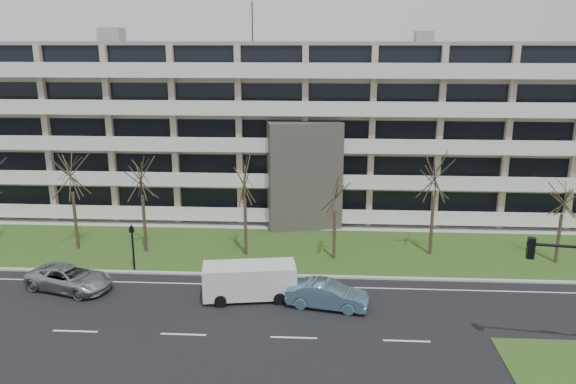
# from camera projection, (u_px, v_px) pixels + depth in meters

# --- Properties ---
(ground) EXTENTS (160.00, 160.00, 0.00)m
(ground) POSITION_uv_depth(u_px,v_px,m) (294.00, 338.00, 30.07)
(ground) COLOR black
(ground) RESTS_ON ground
(grass_verge) EXTENTS (90.00, 10.00, 0.06)m
(grass_verge) POSITION_uv_depth(u_px,v_px,m) (302.00, 250.00, 42.58)
(grass_verge) COLOR #35531B
(grass_verge) RESTS_ON ground
(curb) EXTENTS (90.00, 0.35, 0.12)m
(curb) POSITION_uv_depth(u_px,v_px,m) (299.00, 276.00, 37.76)
(curb) COLOR #B2B2AD
(curb) RESTS_ON ground
(sidewalk) EXTENTS (90.00, 2.00, 0.08)m
(sidewalk) POSITION_uv_depth(u_px,v_px,m) (304.00, 226.00, 47.88)
(sidewalk) COLOR #B2B2AD
(sidewalk) RESTS_ON ground
(lane_edge_line) EXTENTS (90.00, 0.12, 0.01)m
(lane_edge_line) POSITION_uv_depth(u_px,v_px,m) (299.00, 286.00, 36.33)
(lane_edge_line) COLOR white
(lane_edge_line) RESTS_ON ground
(apartment_building) EXTENTS (60.50, 15.10, 18.75)m
(apartment_building) POSITION_uv_depth(u_px,v_px,m) (307.00, 126.00, 52.46)
(apartment_building) COLOR #BEAD94
(apartment_building) RESTS_ON ground
(silver_pickup) EXTENTS (6.09, 4.08, 1.55)m
(silver_pickup) POSITION_uv_depth(u_px,v_px,m) (70.00, 278.00, 35.71)
(silver_pickup) COLOR #A7A9AE
(silver_pickup) RESTS_ON ground
(blue_sedan) EXTENTS (5.05, 2.57, 1.59)m
(blue_sedan) POSITION_uv_depth(u_px,v_px,m) (327.00, 295.00, 33.32)
(blue_sedan) COLOR #6791B2
(blue_sedan) RESTS_ON ground
(white_van) EXTENTS (5.89, 2.95, 2.19)m
(white_van) POSITION_uv_depth(u_px,v_px,m) (251.00, 278.00, 34.36)
(white_van) COLOR white
(white_van) RESTS_ON ground
(pedestrian_signal) EXTENTS (0.34, 0.28, 3.30)m
(pedestrian_signal) POSITION_uv_depth(u_px,v_px,m) (133.00, 242.00, 38.32)
(pedestrian_signal) COLOR black
(pedestrian_signal) RESTS_ON ground
(tree_1) EXTENTS (4.02, 4.02, 8.05)m
(tree_1) POSITION_uv_depth(u_px,v_px,m) (70.00, 169.00, 41.14)
(tree_1) COLOR #382B21
(tree_1) RESTS_ON ground
(tree_2) EXTENTS (3.94, 3.94, 7.88)m
(tree_2) POSITION_uv_depth(u_px,v_px,m) (141.00, 173.00, 40.65)
(tree_2) COLOR #382B21
(tree_2) RESTS_ON ground
(tree_3) EXTENTS (3.89, 3.89, 7.77)m
(tree_3) POSITION_uv_depth(u_px,v_px,m) (244.00, 176.00, 40.01)
(tree_3) COLOR #382B21
(tree_3) RESTS_ON ground
(tree_4) EXTENTS (3.30, 3.30, 6.59)m
(tree_4) POSITION_uv_depth(u_px,v_px,m) (335.00, 191.00, 39.52)
(tree_4) COLOR #382B21
(tree_4) RESTS_ON ground
(tree_5) EXTENTS (4.03, 4.03, 8.06)m
(tree_5) POSITION_uv_depth(u_px,v_px,m) (436.00, 172.00, 40.13)
(tree_5) COLOR #382B21
(tree_5) RESTS_ON ground
(tree_6) EXTENTS (3.27, 3.27, 6.53)m
(tree_6) POSITION_uv_depth(u_px,v_px,m) (564.00, 195.00, 38.84)
(tree_6) COLOR #382B21
(tree_6) RESTS_ON ground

